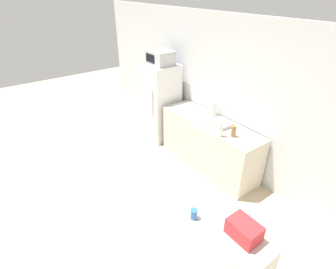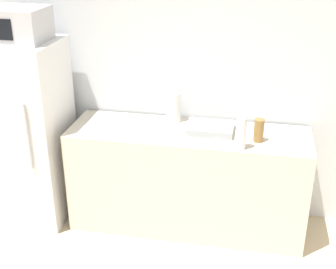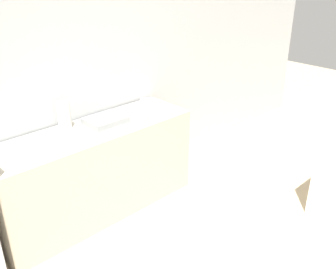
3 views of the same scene
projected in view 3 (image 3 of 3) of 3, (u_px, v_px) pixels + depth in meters
wall_back at (66, 80)px, 3.52m from camera, size 8.00×0.06×2.60m
counter at (96, 171)px, 3.65m from camera, size 1.99×0.60×0.90m
sink_basin at (106, 120)px, 3.58m from camera, size 0.37×0.29×0.06m
bottle_tall at (144, 112)px, 3.52m from camera, size 0.08×0.08×0.26m
bottle_short at (144, 107)px, 3.72m from camera, size 0.08×0.08×0.19m
paper_towel_roll at (64, 115)px, 3.43m from camera, size 0.12×0.12×0.26m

